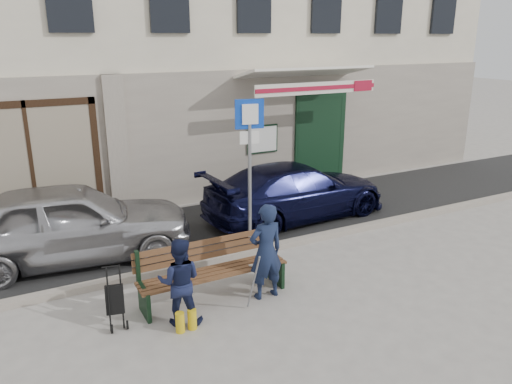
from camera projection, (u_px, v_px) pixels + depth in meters
ground at (280, 291)px, 8.15m from camera, size 80.00×80.00×0.00m
asphalt_lane at (208, 229)px, 10.77m from camera, size 60.00×3.20×0.01m
curb at (240, 254)px, 9.40m from camera, size 60.00×0.18×0.12m
car_silver at (70, 223)px, 9.08m from camera, size 4.52×2.26×1.48m
car_navy at (296, 191)px, 11.29m from camera, size 4.49×2.07×1.27m
parking_sign at (250, 150)px, 9.21m from camera, size 0.53×0.14×2.91m
bench at (211, 272)px, 7.79m from camera, size 2.40×1.17×0.98m
man at (266, 252)px, 7.76m from camera, size 0.58×0.38×1.56m
woman at (180, 282)px, 7.08m from camera, size 0.79×0.72×1.31m
stroller at (115, 301)px, 7.08m from camera, size 0.30×0.39×0.88m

